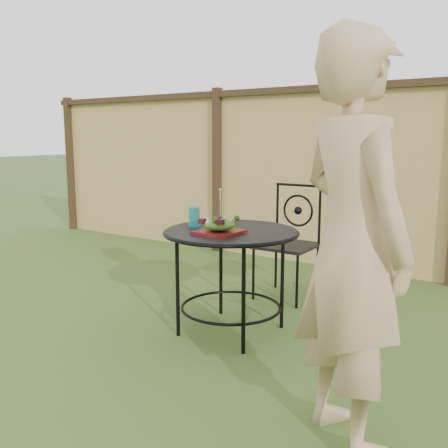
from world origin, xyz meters
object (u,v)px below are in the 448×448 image
Objects in this scene: patio_chair at (289,238)px; diner at (352,245)px; patio_table at (231,250)px; salad_plate at (219,232)px.

diner is (1.14, -1.73, 0.39)m from patio_chair.
patio_table is 0.96m from patio_chair.
patio_table is at bearing 0.66° from diner.
diner reaches higher than patio_table.
patio_chair is (-0.03, 0.95, -0.08)m from patio_table.
diner is at bearing -29.14° from salad_plate.
patio_table is at bearing 93.74° from salad_plate.
patio_table is 0.22m from salad_plate.
diner reaches higher than patio_chair.
patio_chair is 1.14m from salad_plate.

